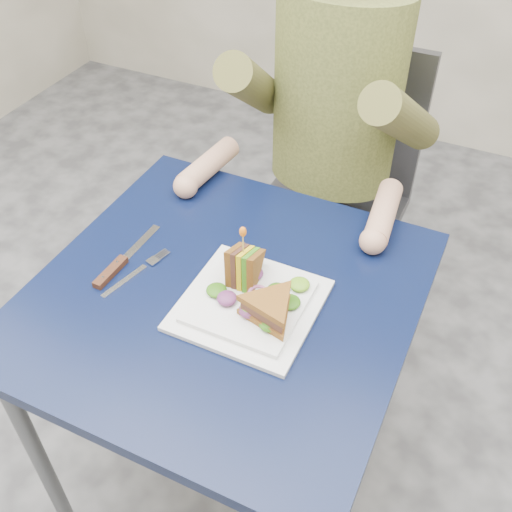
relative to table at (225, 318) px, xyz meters
The scene contains 13 objects.
ground 0.65m from the table, ahead, with size 4.00×4.00×0.00m, color #505052.
table is the anchor object (origin of this frame).
chair 0.75m from the table, 90.00° to the left, with size 0.42×0.40×0.93m.
diner 0.68m from the table, 90.00° to the left, with size 0.54×0.59×0.74m.
plate 0.11m from the table, 11.64° to the right, with size 0.26×0.26×0.02m.
sandwich_flat 0.18m from the table, 17.73° to the right, with size 0.16×0.16×0.05m.
sandwich_upright 0.14m from the table, 46.12° to the left, with size 0.08×0.13×0.13m.
fork 0.21m from the table, 169.54° to the right, with size 0.06×0.18×0.01m.
knife 0.25m from the table, behind, with size 0.02×0.22×0.02m.
toothpick 0.20m from the table, 46.12° to the left, with size 0.00×0.00×0.06m, color tan.
toothpick_frill 0.23m from the table, 46.12° to the left, with size 0.01×0.01×0.02m, color orange.
lettuce_spill 0.13m from the table, ahead, with size 0.15×0.13×0.02m, color #337A14, non-canonical shape.
onion_ring 0.14m from the table, ahead, with size 0.04×0.04×0.01m, color #9E4C7A.
Camera 1 is at (0.42, -0.73, 1.60)m, focal length 42.00 mm.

